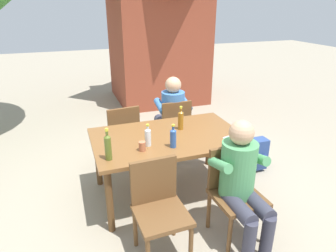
{
  "coord_description": "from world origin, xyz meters",
  "views": [
    {
      "loc": [
        -1.01,
        -2.87,
        2.11
      ],
      "look_at": [
        0.0,
        0.0,
        0.85
      ],
      "focal_mm": 32.18,
      "sensor_mm": 36.0,
      "label": 1
    }
  ],
  "objects_px": {
    "person_in_plaid_shirt": "(242,179)",
    "brick_kiosk": "(157,30)",
    "bottle_blue": "(173,137)",
    "person_in_white_shirt": "(171,112)",
    "chair_far_left": "(122,132)",
    "bottle_amber": "(181,119)",
    "bottle_olive": "(108,146)",
    "chair_far_right": "(174,125)",
    "table_knife": "(232,135)",
    "bottle_clear": "(148,136)",
    "cup_glass": "(244,136)",
    "cup_terracotta": "(142,146)",
    "backpack_by_near_side": "(255,155)",
    "chair_near_right": "(234,188)",
    "dining_table": "(168,143)",
    "chair_near_left": "(159,204)"
  },
  "relations": [
    {
      "from": "person_in_plaid_shirt",
      "to": "brick_kiosk",
      "type": "relative_size",
      "value": 0.4
    },
    {
      "from": "bottle_blue",
      "to": "person_in_white_shirt",
      "type": "bearing_deg",
      "value": 70.98
    },
    {
      "from": "chair_far_left",
      "to": "brick_kiosk",
      "type": "bearing_deg",
      "value": 63.73
    },
    {
      "from": "person_in_white_shirt",
      "to": "bottle_amber",
      "type": "xyz_separation_m",
      "value": [
        -0.17,
        -0.79,
        0.2
      ]
    },
    {
      "from": "bottle_amber",
      "to": "bottle_olive",
      "type": "xyz_separation_m",
      "value": [
        -0.91,
        -0.45,
        0.02
      ]
    },
    {
      "from": "chair_far_right",
      "to": "bottle_blue",
      "type": "xyz_separation_m",
      "value": [
        -0.41,
        -1.09,
        0.35
      ]
    },
    {
      "from": "chair_far_left",
      "to": "person_in_plaid_shirt",
      "type": "distance_m",
      "value": 1.9
    },
    {
      "from": "table_knife",
      "to": "person_in_white_shirt",
      "type": "bearing_deg",
      "value": 104.93
    },
    {
      "from": "chair_far_right",
      "to": "bottle_clear",
      "type": "relative_size",
      "value": 3.66
    },
    {
      "from": "person_in_white_shirt",
      "to": "cup_glass",
      "type": "relative_size",
      "value": 10.08
    },
    {
      "from": "chair_far_left",
      "to": "cup_terracotta",
      "type": "bearing_deg",
      "value": -89.7
    },
    {
      "from": "bottle_clear",
      "to": "cup_glass",
      "type": "distance_m",
      "value": 1.02
    },
    {
      "from": "chair_far_left",
      "to": "backpack_by_near_side",
      "type": "relative_size",
      "value": 2.06
    },
    {
      "from": "chair_near_right",
      "to": "person_in_white_shirt",
      "type": "height_order",
      "value": "person_in_white_shirt"
    },
    {
      "from": "bottle_clear",
      "to": "bottle_olive",
      "type": "xyz_separation_m",
      "value": [
        -0.43,
        -0.16,
        0.03
      ]
    },
    {
      "from": "bottle_clear",
      "to": "bottle_blue",
      "type": "bearing_deg",
      "value": -27.16
    },
    {
      "from": "bottle_blue",
      "to": "cup_glass",
      "type": "relative_size",
      "value": 2.14
    },
    {
      "from": "bottle_clear",
      "to": "cup_terracotta",
      "type": "relative_size",
      "value": 2.47
    },
    {
      "from": "bottle_clear",
      "to": "bottle_olive",
      "type": "bearing_deg",
      "value": -159.29
    },
    {
      "from": "chair_near_right",
      "to": "person_in_white_shirt",
      "type": "bearing_deg",
      "value": 89.91
    },
    {
      "from": "dining_table",
      "to": "person_in_white_shirt",
      "type": "height_order",
      "value": "person_in_white_shirt"
    },
    {
      "from": "cup_terracotta",
      "to": "dining_table",
      "type": "bearing_deg",
      "value": 34.57
    },
    {
      "from": "chair_far_left",
      "to": "brick_kiosk",
      "type": "relative_size",
      "value": 0.3
    },
    {
      "from": "chair_near_left",
      "to": "cup_terracotta",
      "type": "height_order",
      "value": "chair_near_left"
    },
    {
      "from": "chair_far_right",
      "to": "cup_glass",
      "type": "distance_m",
      "value": 1.3
    },
    {
      "from": "dining_table",
      "to": "cup_glass",
      "type": "height_order",
      "value": "cup_glass"
    },
    {
      "from": "chair_far_right",
      "to": "cup_glass",
      "type": "height_order",
      "value": "chair_far_right"
    },
    {
      "from": "chair_far_right",
      "to": "bottle_blue",
      "type": "distance_m",
      "value": 1.22
    },
    {
      "from": "chair_near_left",
      "to": "bottle_clear",
      "type": "bearing_deg",
      "value": 81.26
    },
    {
      "from": "chair_far_left",
      "to": "bottle_clear",
      "type": "height_order",
      "value": "bottle_clear"
    },
    {
      "from": "chair_far_left",
      "to": "cup_terracotta",
      "type": "relative_size",
      "value": 9.03
    },
    {
      "from": "cup_glass",
      "to": "brick_kiosk",
      "type": "height_order",
      "value": "brick_kiosk"
    },
    {
      "from": "dining_table",
      "to": "cup_terracotta",
      "type": "relative_size",
      "value": 17.17
    },
    {
      "from": "person_in_plaid_shirt",
      "to": "backpack_by_near_side",
      "type": "relative_size",
      "value": 2.79
    },
    {
      "from": "person_in_white_shirt",
      "to": "bottle_amber",
      "type": "relative_size",
      "value": 4.21
    },
    {
      "from": "bottle_blue",
      "to": "backpack_by_near_side",
      "type": "xyz_separation_m",
      "value": [
        1.32,
        0.4,
        -0.64
      ]
    },
    {
      "from": "chair_far_right",
      "to": "person_in_white_shirt",
      "type": "distance_m",
      "value": 0.2
    },
    {
      "from": "bottle_clear",
      "to": "person_in_plaid_shirt",
      "type": "bearing_deg",
      "value": -50.05
    },
    {
      "from": "dining_table",
      "to": "chair_far_left",
      "type": "bearing_deg",
      "value": 114.05
    },
    {
      "from": "person_in_plaid_shirt",
      "to": "cup_glass",
      "type": "relative_size",
      "value": 10.08
    },
    {
      "from": "chair_near_right",
      "to": "chair_far_left",
      "type": "xyz_separation_m",
      "value": [
        -0.73,
        1.63,
        0.0
      ]
    },
    {
      "from": "chair_near_left",
      "to": "cup_glass",
      "type": "bearing_deg",
      "value": 20.93
    },
    {
      "from": "bottle_amber",
      "to": "cup_terracotta",
      "type": "distance_m",
      "value": 0.69
    },
    {
      "from": "chair_far_right",
      "to": "bottle_amber",
      "type": "height_order",
      "value": "bottle_amber"
    },
    {
      "from": "person_in_white_shirt",
      "to": "bottle_blue",
      "type": "height_order",
      "value": "person_in_white_shirt"
    },
    {
      "from": "person_in_plaid_shirt",
      "to": "cup_terracotta",
      "type": "bearing_deg",
      "value": 137.14
    },
    {
      "from": "dining_table",
      "to": "bottle_amber",
      "type": "relative_size",
      "value": 5.91
    },
    {
      "from": "brick_kiosk",
      "to": "bottle_blue",
      "type": "bearing_deg",
      "value": -105.41
    },
    {
      "from": "bottle_amber",
      "to": "dining_table",
      "type": "bearing_deg",
      "value": -146.16
    },
    {
      "from": "dining_table",
      "to": "bottle_blue",
      "type": "height_order",
      "value": "bottle_blue"
    }
  ]
}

